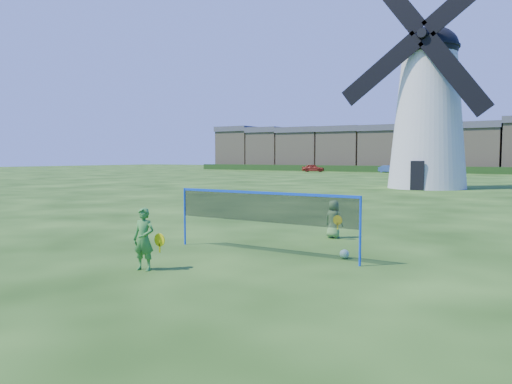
{
  "coord_description": "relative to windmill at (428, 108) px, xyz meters",
  "views": [
    {
      "loc": [
        6.87,
        -10.07,
        2.39
      ],
      "look_at": [
        0.2,
        0.5,
        1.5
      ],
      "focal_mm": 34.44,
      "sensor_mm": 36.0,
      "label": 1
    }
  ],
  "objects": [
    {
      "name": "ground",
      "position": [
        2.11,
        -28.7,
        -6.09
      ],
      "size": [
        220.0,
        220.0,
        0.0
      ],
      "primitive_type": "plane",
      "color": "black",
      "rests_on": "ground"
    },
    {
      "name": "windmill",
      "position": [
        0.0,
        0.0,
        0.0
      ],
      "size": [
        12.21,
        5.79,
        17.28
      ],
      "color": "white",
      "rests_on": "ground"
    },
    {
      "name": "badminton_net",
      "position": [
        2.74,
        -28.56,
        -4.95
      ],
      "size": [
        5.05,
        0.05,
        1.55
      ],
      "color": "blue",
      "rests_on": "ground"
    },
    {
      "name": "player_girl",
      "position": [
        1.51,
        -31.37,
        -5.43
      ],
      "size": [
        0.69,
        0.41,
        1.33
      ],
      "rotation": [
        0.0,
        0.0,
        0.21
      ],
      "color": "#398434",
      "rests_on": "ground"
    },
    {
      "name": "player_boy",
      "position": [
        3.25,
        -25.39,
        -5.53
      ],
      "size": [
        0.65,
        0.44,
        1.12
      ],
      "rotation": [
        0.0,
        0.0,
        3.02
      ],
      "color": "#61994A",
      "rests_on": "ground"
    },
    {
      "name": "play_ball",
      "position": [
        4.65,
        -28.01,
        -5.98
      ],
      "size": [
        0.22,
        0.22,
        0.22
      ],
      "primitive_type": "sphere",
      "color": "green",
      "rests_on": "ground"
    },
    {
      "name": "terraced_houses",
      "position": [
        -20.6,
        43.3,
        -2.09
      ],
      "size": [
        59.04,
        8.4,
        8.35
      ],
      "color": "tan",
      "rests_on": "ground"
    },
    {
      "name": "hedge",
      "position": [
        -19.89,
        37.3,
        -5.59
      ],
      "size": [
        62.0,
        0.8,
        1.0
      ],
      "primitive_type": "cube",
      "color": "#193814",
      "rests_on": "ground"
    },
    {
      "name": "car_left",
      "position": [
        -25.56,
        33.33,
        -5.48
      ],
      "size": [
        3.84,
        2.38,
        1.22
      ],
      "primitive_type": "imported",
      "rotation": [
        0.0,
        0.0,
        1.85
      ],
      "color": "maroon",
      "rests_on": "ground"
    },
    {
      "name": "car_right",
      "position": [
        -13.77,
        35.33,
        -5.54
      ],
      "size": [
        3.57,
        2.39,
        1.11
      ],
      "primitive_type": "imported",
      "rotation": [
        0.0,
        0.0,
        1.18
      ],
      "color": "navy",
      "rests_on": "ground"
    }
  ]
}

